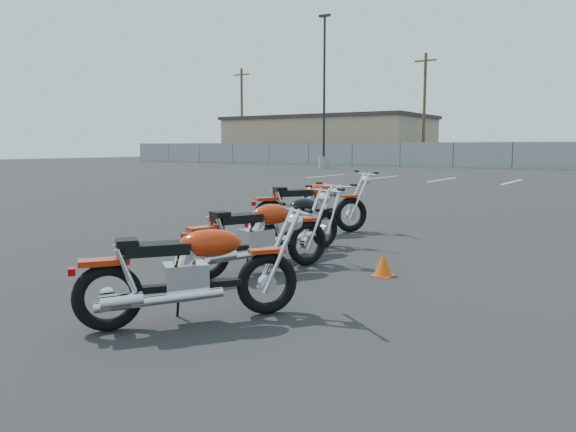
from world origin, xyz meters
The scene contains 11 objects.
ground centered at (0.00, 0.00, 0.00)m, with size 120.00×120.00×0.00m, color black.
motorcycle_front_red centered at (-0.91, 3.05, 0.49)m, with size 1.66×1.99×1.07m.
motorcycle_second_black centered at (-0.19, 1.42, 0.44)m, with size 0.75×1.95×0.96m.
motorcycle_third_red centered at (0.69, -1.69, 0.45)m, with size 1.51×1.81×0.98m.
motorcycle_rear_red centered at (0.06, 0.19, 0.45)m, with size 1.18×1.99×1.00m.
training_cone_near centered at (1.38, 0.83, 0.14)m, with size 0.23×0.23×0.27m.
light_pole_west centered at (-14.82, 28.30, 2.63)m, with size 0.80×0.70×10.13m.
tan_building_west centered at (-22.00, 42.00, 2.16)m, with size 18.40×10.40×4.30m.
utility_pole_a centered at (-30.00, 39.00, 4.69)m, with size 1.80×0.24×9.00m.
utility_pole_b centered at (-12.00, 40.00, 4.69)m, with size 1.80×0.24×9.00m.
parking_line_stripes centered at (-2.50, 20.00, 0.00)m, with size 15.12×4.00×0.01m.
Camera 1 is at (3.93, -5.17, 1.50)m, focal length 35.00 mm.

